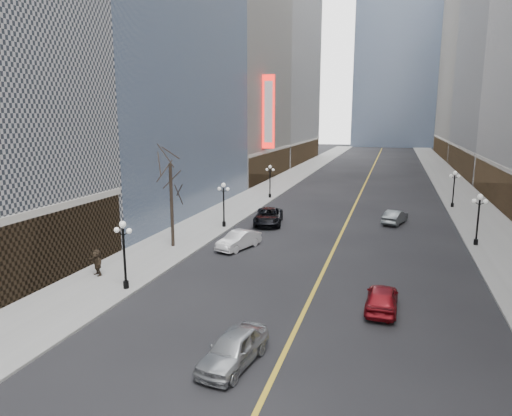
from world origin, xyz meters
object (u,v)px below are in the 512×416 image
Objects in this scene: streetlamp_west_1 at (124,248)px; streetlamp_east_2 at (479,214)px; streetlamp_west_3 at (270,178)px; car_nb_near at (233,349)px; streetlamp_west_2 at (224,200)px; streetlamp_east_3 at (454,185)px; car_nb_mid at (239,240)px; car_nb_far at (268,216)px; car_sb_mid at (382,298)px; car_sb_far at (395,217)px.

streetlamp_east_2 is at bearing 37.33° from streetlamp_west_1.
car_nb_near is at bearing -77.03° from streetlamp_west_3.
streetlamp_west_2 is at bearing 90.00° from streetlamp_west_1.
car_nb_mid is (-19.70, -24.71, -2.13)m from streetlamp_east_3.
car_nb_far reaches higher than car_nb_near.
car_sb_mid is at bearing -114.58° from streetlamp_east_2.
streetlamp_west_2 reaches higher than car_nb_near.
car_nb_far reaches higher than car_nb_mid.
streetlamp_east_3 is at bearing 37.33° from streetlamp_west_2.
car_sb_mid is at bearing -64.91° from streetlamp_west_3.
car_sb_mid is at bearing -45.50° from streetlamp_west_2.
car_nb_near is 0.99× the size of car_nb_mid.
streetlamp_west_3 reaches higher than car_sb_mid.
streetlamp_east_2 is at bearing 37.54° from car_nb_mid.
streetlamp_east_3 is 1.01× the size of car_sb_mid.
streetlamp_west_2 is at bearing 39.30° from car_sb_far.
streetlamp_east_2 is 0.98× the size of car_nb_near.
car_sb_far is (16.76, 25.02, -2.16)m from streetlamp_west_1.
streetlamp_west_1 is 1.01× the size of car_sb_far.
streetlamp_east_3 is 43.05m from streetlamp_west_1.
car_nb_far is at bearing -56.49° from car_sb_mid.
streetlamp_west_2 is (0.00, 18.00, 0.00)m from streetlamp_west_1.
streetlamp_west_1 is 1.00× the size of streetlamp_west_3.
car_nb_mid reaches higher than car_sb_far.
car_nb_far is at bearing 36.32° from streetlamp_west_2.
streetlamp_west_3 is 38.03m from car_sb_mid.
streetlamp_west_3 is at bearing 111.96° from car_nb_near.
streetlamp_west_2 reaches higher than car_nb_mid.
streetlamp_east_2 is 19.99m from car_nb_far.
streetlamp_west_2 is at bearing 138.90° from car_nb_mid.
streetlamp_west_1 and streetlamp_west_3 have the same top height.
streetlamp_west_3 is (-23.60, 18.00, 0.00)m from streetlamp_east_2.
car_nb_far is 1.35× the size of car_sb_far.
streetlamp_west_3 is at bearing 90.00° from streetlamp_west_1.
streetlamp_west_3 reaches higher than car_nb_mid.
streetlamp_west_3 is (0.00, 36.00, 0.00)m from streetlamp_west_1.
streetlamp_west_2 is 0.97× the size of car_nb_mid.
streetlamp_east_3 and streetlamp_west_3 have the same top height.
streetlamp_west_3 is 43.72m from car_nb_near.
car_sb_mid is at bearing 61.35° from car_nb_near.
streetlamp_east_3 is 1.00× the size of streetlamp_west_1.
car_nb_far is at bearing 171.65° from streetlamp_east_2.
streetlamp_west_1 is 1.00× the size of streetlamp_west_2.
streetlamp_east_3 is at bearing 70.16° from car_nb_mid.
streetlamp_west_1 is (-23.60, -36.00, 0.00)m from streetlamp_east_3.
streetlamp_west_2 is 1.00× the size of streetlamp_west_3.
car_nb_near is 18.80m from car_nb_mid.
streetlamp_east_2 is 23.60m from streetlamp_west_2.
car_nb_mid is at bearing 117.28° from car_nb_near.
streetlamp_east_2 reaches higher than car_nb_mid.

